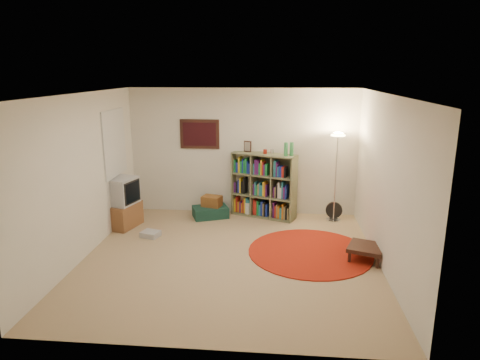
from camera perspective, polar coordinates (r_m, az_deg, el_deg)
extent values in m
cube|color=tan|center=(6.74, -1.33, -10.45)|extent=(4.50, 4.50, 0.02)
cube|color=white|center=(6.12, -1.47, 11.49)|extent=(4.50, 4.50, 0.02)
cube|color=silver|center=(8.51, 0.34, 3.77)|extent=(4.50, 0.02, 2.50)
cube|color=silver|center=(4.18, -4.95, -7.71)|extent=(4.50, 0.02, 2.50)
cube|color=silver|center=(6.94, -20.28, 0.41)|extent=(0.02, 4.50, 2.50)
cube|color=silver|center=(6.46, 18.94, -0.46)|extent=(0.02, 4.50, 2.50)
cube|color=black|center=(8.53, -5.40, 6.12)|extent=(0.78, 0.04, 0.58)
cube|color=#3D0C13|center=(8.52, -5.43, 6.10)|extent=(0.66, 0.01, 0.46)
cube|color=white|center=(8.04, -16.40, 4.72)|extent=(0.03, 1.00, 1.20)
cube|color=beige|center=(8.54, 12.80, 3.11)|extent=(0.08, 0.01, 0.12)
cube|color=#636543|center=(8.57, 3.13, -4.73)|extent=(1.31, 0.80, 0.03)
cube|color=#636543|center=(8.25, 3.24, 3.44)|extent=(1.31, 0.80, 0.03)
cube|color=#636543|center=(8.65, -0.59, -0.24)|extent=(0.16, 0.35, 1.27)
cube|color=#636543|center=(8.18, 7.18, -1.22)|extent=(0.16, 0.35, 1.27)
cube|color=#636543|center=(8.55, 3.64, -0.45)|extent=(1.19, 0.48, 1.27)
cube|color=#636543|center=(8.47, 1.87, -0.56)|extent=(0.15, 0.33, 1.21)
cube|color=#636543|center=(8.31, 4.52, -0.89)|extent=(0.15, 0.33, 1.21)
cube|color=#636543|center=(8.45, 3.17, -2.10)|extent=(1.26, 0.76, 0.03)
cube|color=#636543|center=(8.34, 3.21, 0.68)|extent=(1.26, 0.76, 0.03)
cube|color=gold|center=(8.73, -0.50, -3.28)|extent=(0.09, 0.15, 0.27)
cube|color=#A51F17|center=(8.71, -0.26, -3.16)|extent=(0.09, 0.15, 0.32)
cube|color=#BD6717|center=(8.70, -0.03, -3.52)|extent=(0.09, 0.15, 0.22)
cube|color=#4A175E|center=(8.69, 0.20, -3.56)|extent=(0.08, 0.15, 0.22)
cube|color=#BD6717|center=(8.68, 0.41, -3.64)|extent=(0.08, 0.15, 0.20)
cube|color=#A51F17|center=(8.65, 0.61, -3.46)|extent=(0.08, 0.15, 0.27)
cube|color=gold|center=(8.63, 0.82, -3.35)|extent=(0.09, 0.15, 0.32)
cube|color=#237182|center=(8.61, 1.06, -3.36)|extent=(0.09, 0.15, 0.32)
cube|color=#237182|center=(8.60, 1.31, -3.48)|extent=(0.09, 0.15, 0.30)
cube|color=#4A175E|center=(8.62, -0.50, -0.91)|extent=(0.09, 0.15, 0.20)
cube|color=black|center=(8.60, -0.25, -0.88)|extent=(0.09, 0.15, 0.22)
cube|color=navy|center=(8.58, -0.03, -0.78)|extent=(0.08, 0.15, 0.26)
cube|color=gold|center=(8.56, 0.19, -0.68)|extent=(0.09, 0.15, 0.30)
cube|color=black|center=(8.55, 0.44, -0.94)|extent=(0.09, 0.15, 0.23)
cube|color=black|center=(8.52, 0.71, -0.71)|extent=(0.09, 0.15, 0.31)
cube|color=#177634|center=(8.52, -0.51, 1.90)|extent=(0.09, 0.15, 0.25)
cube|color=navy|center=(8.50, -0.23, 1.72)|extent=(0.09, 0.15, 0.21)
cube|color=gold|center=(8.47, 0.04, 2.05)|extent=(0.09, 0.15, 0.31)
cube|color=#177634|center=(8.46, 0.31, 1.77)|extent=(0.09, 0.15, 0.24)
cube|color=navy|center=(8.44, 0.53, 1.91)|extent=(0.07, 0.14, 0.29)
cube|color=#177634|center=(8.43, 0.70, 1.80)|extent=(0.08, 0.14, 0.26)
cube|color=#177634|center=(8.41, 0.93, 1.93)|extent=(0.09, 0.15, 0.31)
cube|color=navy|center=(8.40, 1.16, 1.72)|extent=(0.07, 0.14, 0.25)
cube|color=navy|center=(8.39, 1.37, 1.56)|extent=(0.09, 0.15, 0.21)
cube|color=#A51F17|center=(8.55, 2.02, -3.54)|extent=(0.09, 0.15, 0.31)
cube|color=#A51F17|center=(8.54, 2.27, -3.66)|extent=(0.09, 0.15, 0.28)
cube|color=#177634|center=(8.52, 2.53, -3.68)|extent=(0.09, 0.15, 0.29)
cube|color=#237182|center=(8.52, 2.79, -3.95)|extent=(0.09, 0.15, 0.22)
cube|color=navy|center=(8.49, 3.05, -3.75)|extent=(0.09, 0.15, 0.29)
cube|color=olive|center=(8.48, 3.27, -3.89)|extent=(0.07, 0.14, 0.26)
cube|color=black|center=(8.47, 3.46, -3.82)|extent=(0.08, 0.15, 0.29)
cube|color=navy|center=(8.46, 3.71, -4.00)|extent=(0.09, 0.15, 0.25)
cube|color=#4A175E|center=(8.45, 2.01, -1.20)|extent=(0.08, 0.14, 0.22)
cube|color=#237182|center=(8.43, 2.21, -1.06)|extent=(0.08, 0.15, 0.27)
cube|color=#177634|center=(8.42, 2.42, -1.29)|extent=(0.08, 0.15, 0.20)
cube|color=olive|center=(8.41, 2.62, -1.20)|extent=(0.08, 0.14, 0.24)
cube|color=#237182|center=(8.39, 2.80, -1.15)|extent=(0.07, 0.14, 0.26)
cube|color=#237182|center=(8.39, 3.04, -1.34)|extent=(0.09, 0.15, 0.22)
cube|color=gold|center=(8.36, 3.28, -1.14)|extent=(0.08, 0.14, 0.29)
cube|color=#BD6717|center=(8.35, 3.47, -1.18)|extent=(0.08, 0.15, 0.28)
cube|color=#4A175E|center=(8.35, 3.67, -1.37)|extent=(0.08, 0.14, 0.23)
cube|color=#237182|center=(8.35, 2.03, 1.51)|extent=(0.08, 0.14, 0.22)
cube|color=#4A175E|center=(8.33, 2.25, 1.76)|extent=(0.09, 0.15, 0.30)
cube|color=#4A175E|center=(8.31, 2.52, 1.68)|extent=(0.09, 0.15, 0.29)
cube|color=#177634|center=(8.30, 2.79, 1.49)|extent=(0.09, 0.15, 0.24)
cube|color=gold|center=(8.28, 3.00, 1.70)|extent=(0.08, 0.14, 0.31)
cube|color=#A51F17|center=(8.27, 3.19, 1.57)|extent=(0.08, 0.15, 0.27)
cube|color=#4A175E|center=(8.26, 3.41, 1.36)|extent=(0.08, 0.15, 0.22)
cube|color=#177634|center=(8.25, 3.66, 1.39)|extent=(0.09, 0.15, 0.24)
cube|color=#4A175E|center=(8.40, 4.65, -3.93)|extent=(0.08, 0.15, 0.31)
cube|color=#A51F17|center=(8.39, 4.87, -4.19)|extent=(0.08, 0.15, 0.24)
cube|color=olive|center=(8.38, 5.07, -4.11)|extent=(0.08, 0.14, 0.27)
cube|color=#BD6717|center=(8.37, 5.30, -4.23)|extent=(0.09, 0.15, 0.25)
cube|color=#237182|center=(8.36, 5.57, -4.38)|extent=(0.09, 0.15, 0.21)
cube|color=#BD6717|center=(8.33, 5.84, -4.13)|extent=(0.08, 0.15, 0.30)
cube|color=olive|center=(8.33, 6.08, -4.32)|extent=(0.09, 0.15, 0.25)
cube|color=black|center=(8.33, 6.32, -4.53)|extent=(0.08, 0.15, 0.20)
cube|color=olive|center=(8.31, 6.55, -4.45)|extent=(0.08, 0.15, 0.23)
cube|color=#4A175E|center=(8.29, 4.68, -1.58)|extent=(0.08, 0.14, 0.21)
cube|color=olive|center=(8.28, 4.86, -1.59)|extent=(0.07, 0.14, 0.21)
cube|color=black|center=(8.26, 5.07, -1.35)|extent=(0.08, 0.15, 0.29)
cube|color=silver|center=(8.24, 5.31, -1.31)|extent=(0.08, 0.15, 0.31)
cube|color=silver|center=(8.24, 5.56, -1.69)|extent=(0.09, 0.15, 0.21)
cube|color=#237182|center=(8.22, 5.81, -1.33)|extent=(0.08, 0.15, 0.33)
cube|color=#4A175E|center=(8.22, 6.02, -1.66)|extent=(0.08, 0.15, 0.23)
cube|color=navy|center=(8.20, 6.24, -1.57)|extent=(0.08, 0.15, 0.27)
cube|color=#237182|center=(8.17, 4.80, 1.54)|extent=(0.09, 0.15, 0.31)
cube|color=#4A175E|center=(8.16, 5.05, 1.42)|extent=(0.08, 0.14, 0.29)
cube|color=#237182|center=(8.16, 5.23, 1.10)|extent=(0.07, 0.14, 0.20)
cube|color=navy|center=(8.15, 5.41, 1.14)|extent=(0.08, 0.14, 0.22)
cube|color=navy|center=(8.14, 5.61, 1.09)|extent=(0.08, 0.14, 0.21)
cube|color=#A51F17|center=(8.13, 5.87, 1.07)|extent=(0.09, 0.15, 0.21)
cube|color=black|center=(8.11, 6.15, 1.03)|extent=(0.08, 0.15, 0.21)
cube|color=black|center=(8.39, 1.03, 4.50)|extent=(0.15, 0.07, 0.22)
cube|color=gray|center=(8.38, 0.99, 4.48)|extent=(0.11, 0.05, 0.17)
cylinder|color=maroon|center=(8.23, 3.37, 3.80)|extent=(0.09, 0.09, 0.08)
cylinder|color=white|center=(8.18, 4.30, 3.78)|extent=(0.08, 0.08, 0.10)
cylinder|color=#368E4B|center=(8.03, 6.13, 4.09)|extent=(0.09, 0.09, 0.25)
cylinder|color=#368E4B|center=(8.06, 6.90, 4.11)|extent=(0.09, 0.09, 0.25)
cylinder|color=white|center=(8.50, 12.32, -5.22)|extent=(0.33, 0.33, 0.03)
cylinder|color=white|center=(8.27, 12.62, 0.11)|extent=(0.03, 0.03, 1.60)
cone|color=white|center=(8.11, 12.94, 5.79)|extent=(0.40, 0.40, 0.13)
cylinder|color=#FFD88C|center=(8.11, 12.94, 5.82)|extent=(0.32, 0.32, 0.02)
cylinder|color=black|center=(8.55, 12.35, -5.10)|extent=(0.18, 0.18, 0.03)
cylinder|color=black|center=(8.53, 12.37, -4.60)|extent=(0.04, 0.04, 0.13)
cylinder|color=black|center=(8.47, 12.42, -3.93)|extent=(0.32, 0.10, 0.32)
cube|color=brown|center=(8.23, -15.26, -4.53)|extent=(0.60, 0.74, 0.44)
cube|color=#AFAFB3|center=(8.10, -15.48, -1.40)|extent=(0.57, 0.63, 0.49)
cube|color=black|center=(7.97, -14.16, -1.56)|extent=(0.14, 0.45, 0.41)
cube|color=black|center=(7.96, -14.13, -1.57)|extent=(0.12, 0.40, 0.36)
cube|color=#AFAFB3|center=(7.68, -11.84, -7.06)|extent=(0.35, 0.32, 0.10)
cube|color=#12332A|center=(8.49, -3.97, -4.27)|extent=(0.78, 0.64, 0.21)
cube|color=brown|center=(8.46, -3.78, -2.83)|extent=(0.42, 0.35, 0.21)
cylinder|color=white|center=(8.59, 1.09, -3.86)|extent=(0.16, 0.16, 0.26)
cylinder|color=maroon|center=(7.01, 9.31, -9.45)|extent=(1.97, 1.97, 0.02)
cube|color=black|center=(6.86, 16.49, -8.65)|extent=(0.66, 0.66, 0.06)
cube|color=black|center=(6.75, 14.39, -9.94)|extent=(0.05, 0.05, 0.18)
cube|color=black|center=(6.69, 17.87, -10.40)|extent=(0.05, 0.05, 0.18)
cube|color=black|center=(7.12, 15.07, -8.67)|extent=(0.05, 0.05, 0.18)
cube|color=black|center=(7.07, 18.36, -9.09)|extent=(0.05, 0.05, 0.18)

